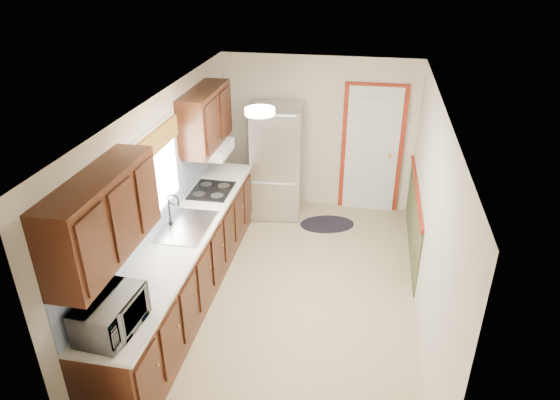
% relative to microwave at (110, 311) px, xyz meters
% --- Properties ---
extents(room_shell, '(3.20, 5.20, 2.52)m').
position_rel_microwave_xyz_m(room_shell, '(1.20, 1.95, 0.06)').
color(room_shell, tan).
rests_on(room_shell, ground).
extents(kitchen_run, '(0.63, 4.00, 2.20)m').
position_rel_microwave_xyz_m(kitchen_run, '(-0.04, 1.66, -0.33)').
color(kitchen_run, '#37180C').
rests_on(kitchen_run, ground).
extents(back_wall_trim, '(1.12, 2.30, 2.08)m').
position_rel_microwave_xyz_m(back_wall_trim, '(2.19, 4.16, -0.25)').
color(back_wall_trim, maroon).
rests_on(back_wall_trim, ground).
extents(ceiling_fixture, '(0.30, 0.30, 0.06)m').
position_rel_microwave_xyz_m(ceiling_fixture, '(0.90, 1.75, 1.22)').
color(ceiling_fixture, '#FFD88C').
rests_on(ceiling_fixture, room_shell).
extents(microwave, '(0.37, 0.62, 0.41)m').
position_rel_microwave_xyz_m(microwave, '(0.00, 0.00, 0.00)').
color(microwave, white).
rests_on(microwave, kitchen_run).
extents(refrigerator, '(0.79, 0.76, 1.74)m').
position_rel_microwave_xyz_m(refrigerator, '(0.63, 4.00, -0.27)').
color(refrigerator, '#B7B7BC').
rests_on(refrigerator, ground).
extents(rug, '(0.94, 0.73, 0.01)m').
position_rel_microwave_xyz_m(rug, '(1.47, 3.74, -1.14)').
color(rug, black).
rests_on(rug, ground).
extents(cooktop, '(0.51, 0.61, 0.02)m').
position_rel_microwave_xyz_m(cooktop, '(0.01, 2.70, -0.19)').
color(cooktop, black).
rests_on(cooktop, kitchen_run).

